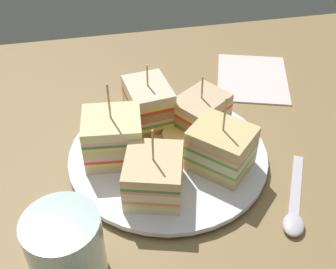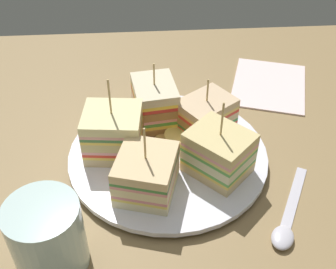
# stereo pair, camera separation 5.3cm
# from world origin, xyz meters

# --- Properties ---
(ground_plane) EXTENTS (0.95, 0.72, 0.02)m
(ground_plane) POSITION_xyz_m (0.00, 0.00, -0.01)
(ground_plane) COLOR olive
(plate) EXTENTS (0.25, 0.25, 0.01)m
(plate) POSITION_xyz_m (0.00, 0.00, 0.01)
(plate) COLOR white
(plate) RESTS_ON ground_plane
(sandwich_wedge_0) EXTENTS (0.08, 0.09, 0.09)m
(sandwich_wedge_0) POSITION_xyz_m (-0.03, -0.06, 0.04)
(sandwich_wedge_0) COLOR beige
(sandwich_wedge_0) RESTS_ON plate
(sandwich_wedge_1) EXTENTS (0.09, 0.09, 0.10)m
(sandwich_wedge_1) POSITION_xyz_m (0.06, -0.04, 0.04)
(sandwich_wedge_1) COLOR beige
(sandwich_wedge_1) RESTS_ON plate
(sandwich_wedge_2) EXTENTS (0.09, 0.08, 0.08)m
(sandwich_wedge_2) POSITION_xyz_m (0.05, 0.04, 0.04)
(sandwich_wedge_2) COLOR #D2B97B
(sandwich_wedge_2) RESTS_ON plate
(sandwich_wedge_3) EXTENTS (0.06, 0.08, 0.09)m
(sandwich_wedge_3) POSITION_xyz_m (-0.01, 0.07, 0.04)
(sandwich_wedge_3) COLOR beige
(sandwich_wedge_3) RESTS_ON plate
(sandwich_wedge_4) EXTENTS (0.08, 0.07, 0.11)m
(sandwich_wedge_4) POSITION_xyz_m (-0.07, 0.01, 0.04)
(sandwich_wedge_4) COLOR #D9BD89
(sandwich_wedge_4) RESTS_ON plate
(chip_pile) EXTENTS (0.06, 0.05, 0.01)m
(chip_pile) POSITION_xyz_m (0.01, 0.02, 0.02)
(chip_pile) COLOR #EABE66
(chip_pile) RESTS_ON plate
(spoon) EXTENTS (0.08, 0.13, 0.01)m
(spoon) POSITION_xyz_m (0.12, -0.12, 0.00)
(spoon) COLOR silver
(spoon) RESTS_ON ground_plane
(napkin) EXTENTS (0.15, 0.17, 0.01)m
(napkin) POSITION_xyz_m (0.17, 0.16, 0.00)
(napkin) COLOR silver
(napkin) RESTS_ON ground_plane
(drinking_glass) EXTENTS (0.07, 0.07, 0.08)m
(drinking_glass) POSITION_xyz_m (-0.13, -0.14, 0.03)
(drinking_glass) COLOR silver
(drinking_glass) RESTS_ON ground_plane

